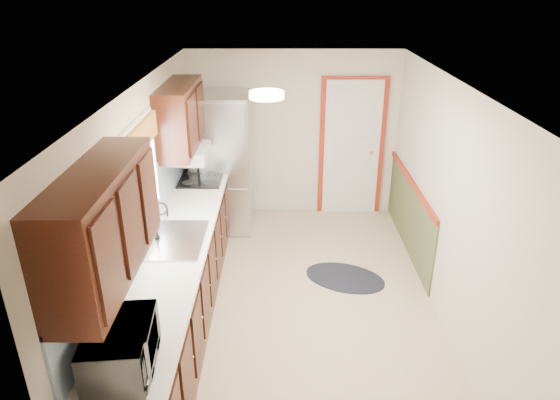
{
  "coord_description": "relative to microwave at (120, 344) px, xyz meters",
  "views": [
    {
      "loc": [
        -0.17,
        -4.47,
        3.28
      ],
      "look_at": [
        -0.19,
        0.29,
        1.15
      ],
      "focal_mm": 32.0,
      "sensor_mm": 36.0,
      "label": 1
    }
  ],
  "objects": [
    {
      "name": "room_shell",
      "position": [
        1.2,
        1.95,
        0.06
      ],
      "size": [
        3.2,
        5.2,
        2.52
      ],
      "color": "#C3AD89",
      "rests_on": "ground"
    },
    {
      "name": "kitchen_run",
      "position": [
        -0.04,
        1.66,
        -0.33
      ],
      "size": [
        0.63,
        4.0,
        2.2
      ],
      "color": "black",
      "rests_on": "ground"
    },
    {
      "name": "back_wall_trim",
      "position": [
        2.19,
        4.16,
        -0.25
      ],
      "size": [
        1.12,
        2.3,
        2.08
      ],
      "color": "maroon",
      "rests_on": "ground"
    },
    {
      "name": "ceiling_fixture",
      "position": [
        0.9,
        1.75,
        1.22
      ],
      "size": [
        0.3,
        0.3,
        0.06
      ],
      "primitive_type": "cylinder",
      "color": "#FFD88C",
      "rests_on": "room_shell"
    },
    {
      "name": "microwave",
      "position": [
        0.0,
        0.0,
        0.0
      ],
      "size": [
        0.38,
        0.62,
        0.4
      ],
      "primitive_type": "imported",
      "rotation": [
        0.0,
        0.0,
        1.66
      ],
      "color": "white",
      "rests_on": "kitchen_run"
    },
    {
      "name": "refrigerator",
      "position": [
        0.21,
        3.92,
        -0.19
      ],
      "size": [
        0.81,
        0.8,
        1.91
      ],
      "rotation": [
        0.0,
        0.0,
        -0.02
      ],
      "color": "#B7B7BC",
      "rests_on": "ground"
    },
    {
      "name": "rug",
      "position": [
        1.79,
        2.53,
        -1.14
      ],
      "size": [
        1.13,
        0.95,
        0.01
      ],
      "primitive_type": "ellipsoid",
      "rotation": [
        0.0,
        0.0,
        -0.41
      ],
      "color": "black",
      "rests_on": "ground"
    },
    {
      "name": "cooktop",
      "position": [
        0.01,
        3.35,
        -0.19
      ],
      "size": [
        0.53,
        0.64,
        0.02
      ],
      "primitive_type": "cube",
      "color": "black",
      "rests_on": "kitchen_run"
    }
  ]
}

